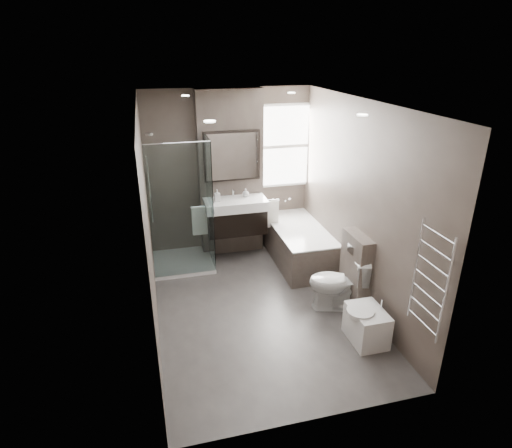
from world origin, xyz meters
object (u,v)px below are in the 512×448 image
object	(u,v)px
vanity	(236,215)
toilet	(338,283)
bidet	(366,325)
bathtub	(298,243)

from	to	relation	value
vanity	toilet	world-z (taller)	vanity
vanity	bidet	distance (m)	2.66
toilet	bidet	distance (m)	0.73
toilet	bidet	world-z (taller)	toilet
toilet	bidet	xyz separation A→B (m)	(0.04, -0.71, -0.15)
vanity	bidet	world-z (taller)	vanity
vanity	toilet	distance (m)	1.98
vanity	bidet	xyz separation A→B (m)	(1.01, -2.40, -0.53)
bathtub	bidet	size ratio (longest dim) A/B	3.04
bathtub	bidet	distance (m)	2.08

